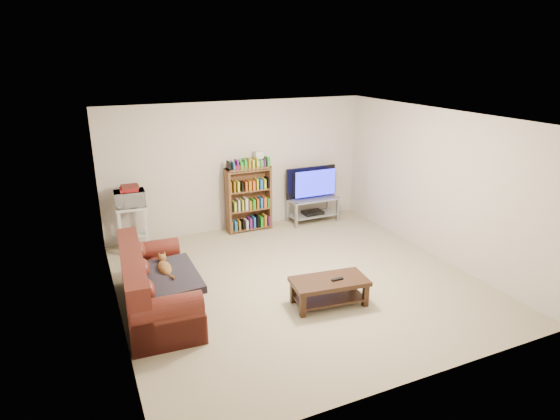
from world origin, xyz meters
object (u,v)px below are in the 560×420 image
sofa (153,290)px  tv_stand (313,206)px  coffee_table (329,287)px  bookshelf (249,198)px

sofa → tv_stand: (3.49, 2.18, 0.03)m
tv_stand → coffee_table: bearing=-114.3°
coffee_table → sofa: bearing=166.8°
tv_stand → bookshelf: bookshelf is taller
coffee_table → tv_stand: 3.25m
sofa → coffee_table: 2.31m
tv_stand → bookshelf: bearing=176.0°
sofa → tv_stand: sofa is taller
sofa → coffee_table: sofa is taller
coffee_table → tv_stand: (1.32, 2.96, 0.08)m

